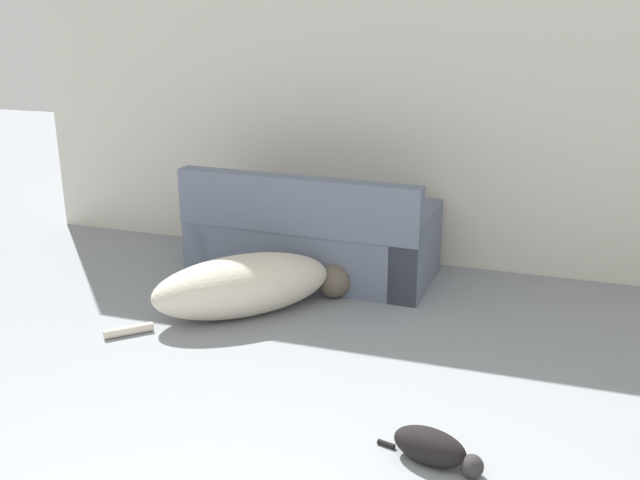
{
  "coord_description": "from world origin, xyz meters",
  "views": [
    {
      "loc": [
        0.77,
        -1.18,
        1.9
      ],
      "look_at": [
        -0.33,
        2.18,
        0.73
      ],
      "focal_mm": 40.0,
      "sensor_mm": 36.0,
      "label": 1
    }
  ],
  "objects": [
    {
      "name": "cat",
      "position": [
        0.41,
        1.49,
        0.07
      ],
      "size": [
        0.5,
        0.24,
        0.16
      ],
      "rotation": [
        0.0,
        0.0,
        6.04
      ],
      "color": "black",
      "rests_on": "ground_plane"
    },
    {
      "name": "couch",
      "position": [
        -0.84,
        3.51,
        0.27
      ],
      "size": [
        1.78,
        0.86,
        0.8
      ],
      "rotation": [
        0.0,
        0.0,
        3.1
      ],
      "color": "slate",
      "rests_on": "ground_plane"
    },
    {
      "name": "wall_back",
      "position": [
        0.0,
        4.04,
        1.36
      ],
      "size": [
        6.75,
        0.06,
        2.73
      ],
      "color": "beige",
      "rests_on": "ground_plane"
    },
    {
      "name": "dog",
      "position": [
        -1.0,
        2.72,
        0.19
      ],
      "size": [
        1.3,
        1.25,
        0.39
      ],
      "rotation": [
        0.0,
        0.0,
        0.76
      ],
      "color": "beige",
      "rests_on": "ground_plane"
    }
  ]
}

